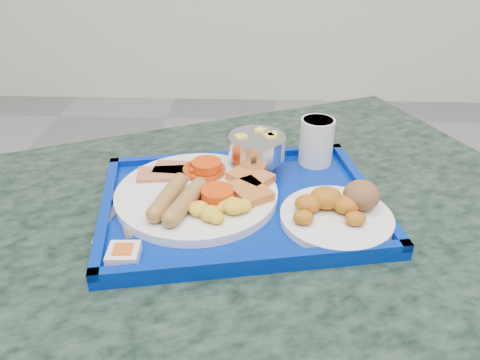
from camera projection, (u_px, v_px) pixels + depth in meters
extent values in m
cube|color=black|center=(222.00, 228.00, 0.74)|extent=(1.31, 1.13, 0.04)
cube|color=#032392|center=(240.00, 205.00, 0.75)|extent=(0.48, 0.39, 0.01)
cube|color=#032392|center=(229.00, 155.00, 0.87)|extent=(0.43, 0.09, 0.01)
cube|color=#032392|center=(256.00, 260.00, 0.62)|extent=(0.43, 0.09, 0.01)
cube|color=#032392|center=(365.00, 189.00, 0.77)|extent=(0.07, 0.32, 0.01)
cube|color=#032392|center=(106.00, 209.00, 0.72)|extent=(0.07, 0.32, 0.01)
cylinder|color=white|center=(197.00, 194.00, 0.75)|extent=(0.26, 0.26, 0.01)
cube|color=#CD7252|center=(180.00, 169.00, 0.80)|extent=(0.09, 0.05, 0.01)
cube|color=#CD7252|center=(164.00, 174.00, 0.79)|extent=(0.09, 0.06, 0.01)
cylinder|color=#CB3C08|center=(204.00, 170.00, 0.80)|extent=(0.07, 0.07, 0.01)
sphere|color=#CB3C08|center=(192.00, 164.00, 0.80)|extent=(0.01, 0.01, 0.01)
sphere|color=#CB3C08|center=(199.00, 167.00, 0.79)|extent=(0.01, 0.01, 0.01)
sphere|color=#CB3C08|center=(199.00, 164.00, 0.80)|extent=(0.01, 0.01, 0.01)
sphere|color=#CB3C08|center=(211.00, 169.00, 0.79)|extent=(0.01, 0.01, 0.01)
sphere|color=#CB3C08|center=(216.00, 164.00, 0.80)|extent=(0.01, 0.01, 0.01)
sphere|color=#CB3C08|center=(199.00, 160.00, 0.82)|extent=(0.01, 0.01, 0.01)
sphere|color=#CB3C08|center=(208.00, 169.00, 0.79)|extent=(0.01, 0.01, 0.01)
sphere|color=#CB3C08|center=(192.00, 163.00, 0.80)|extent=(0.01, 0.01, 0.01)
sphere|color=#CB3C08|center=(192.00, 170.00, 0.78)|extent=(0.01, 0.01, 0.01)
sphere|color=#CB3C08|center=(209.00, 163.00, 0.80)|extent=(0.01, 0.01, 0.01)
sphere|color=#CB3C08|center=(205.00, 164.00, 0.80)|extent=(0.01, 0.01, 0.01)
sphere|color=#CB3C08|center=(197.00, 166.00, 0.80)|extent=(0.01, 0.01, 0.01)
sphere|color=#CB3C08|center=(212.00, 173.00, 0.78)|extent=(0.01, 0.01, 0.01)
sphere|color=#CB3C08|center=(199.00, 173.00, 0.77)|extent=(0.01, 0.01, 0.01)
sphere|color=#CB3C08|center=(206.00, 166.00, 0.80)|extent=(0.01, 0.01, 0.01)
cube|color=#C86C32|center=(250.00, 177.00, 0.77)|extent=(0.08, 0.08, 0.01)
cube|color=#C86C32|center=(250.00, 191.00, 0.73)|extent=(0.08, 0.08, 0.01)
cylinder|color=brown|center=(168.00, 197.00, 0.71)|extent=(0.05, 0.10, 0.03)
cylinder|color=brown|center=(186.00, 201.00, 0.70)|extent=(0.06, 0.10, 0.03)
ellipsoid|color=yellow|center=(234.00, 206.00, 0.69)|extent=(0.03, 0.03, 0.02)
ellipsoid|color=yellow|center=(214.00, 191.00, 0.73)|extent=(0.03, 0.03, 0.02)
ellipsoid|color=yellow|center=(224.00, 200.00, 0.70)|extent=(0.03, 0.03, 0.02)
ellipsoid|color=yellow|center=(223.00, 207.00, 0.70)|extent=(0.02, 0.02, 0.01)
ellipsoid|color=yellow|center=(242.00, 206.00, 0.69)|extent=(0.03, 0.03, 0.02)
ellipsoid|color=yellow|center=(199.00, 209.00, 0.69)|extent=(0.03, 0.03, 0.02)
ellipsoid|color=yellow|center=(211.00, 213.00, 0.68)|extent=(0.03, 0.03, 0.02)
ellipsoid|color=yellow|center=(216.00, 218.00, 0.67)|extent=(0.02, 0.02, 0.02)
cylinder|color=red|center=(207.00, 165.00, 0.79)|extent=(0.05, 0.05, 0.01)
cylinder|color=red|center=(217.00, 193.00, 0.71)|extent=(0.05, 0.05, 0.01)
cylinder|color=white|center=(336.00, 218.00, 0.70)|extent=(0.17, 0.17, 0.01)
ellipsoid|color=#B86515|center=(355.00, 218.00, 0.67)|extent=(0.03, 0.03, 0.02)
ellipsoid|color=#B86515|center=(346.00, 205.00, 0.69)|extent=(0.04, 0.03, 0.03)
ellipsoid|color=#B86515|center=(326.00, 198.00, 0.70)|extent=(0.05, 0.04, 0.03)
ellipsoid|color=#B86515|center=(308.00, 204.00, 0.70)|extent=(0.04, 0.03, 0.03)
ellipsoid|color=#B86515|center=(303.00, 217.00, 0.67)|extent=(0.03, 0.03, 0.02)
ellipsoid|color=brown|center=(361.00, 195.00, 0.70)|extent=(0.06, 0.06, 0.04)
cylinder|color=silver|center=(256.00, 168.00, 0.84)|extent=(0.06, 0.06, 0.01)
cylinder|color=silver|center=(257.00, 162.00, 0.83)|extent=(0.02, 0.02, 0.02)
cylinder|color=silver|center=(257.00, 147.00, 0.81)|extent=(0.10, 0.10, 0.04)
cube|color=#F4D35C|center=(269.00, 139.00, 0.81)|extent=(0.02, 0.02, 0.01)
cube|color=#F4D35C|center=(272.00, 137.00, 0.81)|extent=(0.02, 0.02, 0.01)
cube|color=#F4D35C|center=(241.00, 139.00, 0.80)|extent=(0.02, 0.02, 0.01)
cube|color=#F4D35C|center=(260.00, 133.00, 0.83)|extent=(0.02, 0.02, 0.01)
cylinder|color=white|center=(316.00, 141.00, 0.84)|extent=(0.06, 0.06, 0.08)
cylinder|color=orange|center=(318.00, 122.00, 0.82)|extent=(0.05, 0.05, 0.01)
cube|color=silver|center=(122.00, 214.00, 0.71)|extent=(0.07, 0.13, 0.00)
ellipsoid|color=silver|center=(155.00, 185.00, 0.78)|extent=(0.05, 0.05, 0.01)
cube|color=silver|center=(113.00, 212.00, 0.72)|extent=(0.02, 0.16, 0.00)
cube|color=silver|center=(124.00, 254.00, 0.62)|extent=(0.04, 0.04, 0.01)
cube|color=#D25C17|center=(123.00, 249.00, 0.62)|extent=(0.03, 0.03, 0.00)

